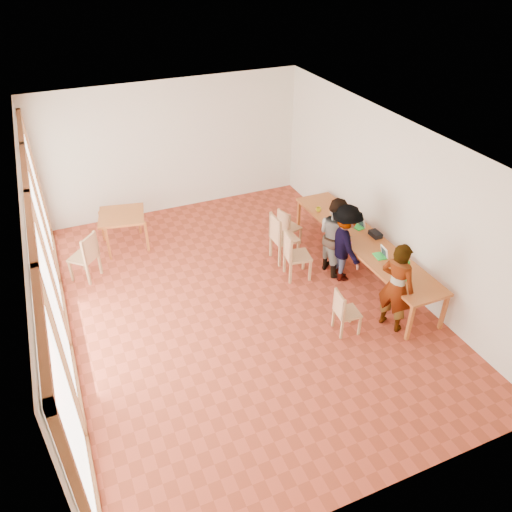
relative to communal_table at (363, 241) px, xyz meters
The scene contains 25 objects.
ground 2.60m from the communal_table, behind, with size 8.00×8.00×0.00m, color #A43E27.
wall_back 4.81m from the communal_table, 121.80° to the left, with size 6.00×0.10×3.00m, color beige.
wall_front 4.76m from the communal_table, 122.21° to the right, with size 6.00×0.10×3.00m, color beige.
wall_right 0.94m from the communal_table, ahead, with size 0.10×8.00×3.00m, color beige.
window_wall 5.52m from the communal_table, behind, with size 0.10×8.00×3.00m, color white.
ceiling 3.41m from the communal_table, behind, with size 6.00×8.00×0.04m, color white.
communal_table is the anchor object (origin of this frame).
side_table 4.87m from the communal_table, 145.45° to the left, with size 0.90×0.90×0.75m.
chair_near 1.84m from the communal_table, 132.50° to the right, with size 0.41×0.41×0.43m.
chair_mid 1.35m from the communal_table, 164.13° to the left, with size 0.52×0.52×0.52m.
chair_far 1.61m from the communal_table, 141.71° to the left, with size 0.48×0.48×0.54m.
chair_empty 1.71m from the communal_table, 121.22° to the left, with size 0.47×0.47×0.44m.
chair_spare 5.19m from the communal_table, 159.07° to the left, with size 0.63×0.63×0.51m.
person_near 1.59m from the communal_table, 104.31° to the right, with size 0.59×0.39×1.62m, color gray.
person_mid 0.53m from the communal_table, 146.43° to the left, with size 0.75×0.59×1.55m, color gray.
person_far 0.42m from the communal_table, behind, with size 1.00×0.57×1.54m, color gray.
laptop_near 1.31m from the communal_table, 92.83° to the right, with size 0.24×0.26×0.18m.
laptop_mid 0.63m from the communal_table, 92.78° to the right, with size 0.22×0.25×0.19m.
laptop_far 0.45m from the communal_table, 66.83° to the left, with size 0.22×0.24×0.18m.
yellow_mug 1.31m from the communal_table, 100.77° to the left, with size 0.11×0.11×0.09m, color gold.
green_bottle 1.28m from the communal_table, 89.79° to the right, with size 0.07×0.07×0.28m, color #1F821F.
clear_glass 0.49m from the communal_table, 125.70° to the left, with size 0.07×0.07×0.09m, color silver.
condiment_cup 0.69m from the communal_table, 111.01° to the left, with size 0.08×0.08×0.06m, color white.
pink_phone 0.31m from the communal_table, behind, with size 0.05×0.10×0.01m, color #E24787.
black_pouch 0.28m from the communal_table, ahead, with size 0.16×0.26×0.09m, color black.
Camera 1 is at (-2.51, -6.57, 5.69)m, focal length 35.00 mm.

